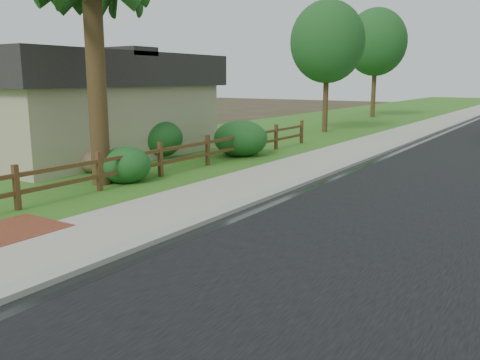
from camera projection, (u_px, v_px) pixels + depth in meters
The scene contains 14 objects.
ground at pixel (118, 245), 9.26m from camera, with size 120.00×120.00×0.00m, color #342F1C.
curb at pixel (470, 118), 37.80m from camera, with size 0.40×90.00×0.12m, color #9C9B8E.
wet_gutter at pixel (475, 119), 37.62m from camera, with size 0.50×90.00×0.00m, color black.
sidewalk at pixel (452, 118), 38.50m from camera, with size 2.20×90.00×0.10m, color #AEA597.
grass_strip at pixel (426, 117), 39.52m from camera, with size 1.60×90.00×0.06m, color #2C621C.
lawn_near at pixel (362, 115), 42.30m from camera, with size 9.00×90.00×0.04m, color #2C621C.
ranch_fence at pixel (185, 153), 16.32m from camera, with size 0.12×16.92×1.10m.
house at pixel (51, 101), 20.48m from camera, with size 10.60×9.60×4.05m.
boulder at pixel (92, 161), 16.19m from camera, with size 1.15×0.87×0.77m, color brown.
shrub_a at pixel (126, 165), 14.57m from camera, with size 1.44×1.44×1.08m, color #1A4B1C.
shrub_b at pixel (155, 138), 19.28m from camera, with size 2.13×2.13×1.49m, color #1A4B1C.
shrub_d at pixel (241, 139), 19.53m from camera, with size 2.08×2.08×1.41m, color #1A4B1C.
tree_near_left at pixel (327, 42), 27.49m from camera, with size 4.03×4.03×7.15m.
tree_mid_left at pixel (376, 42), 38.13m from camera, with size 4.57×4.57×8.18m.
Camera 1 is at (6.69, -6.20, 2.99)m, focal length 38.00 mm.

